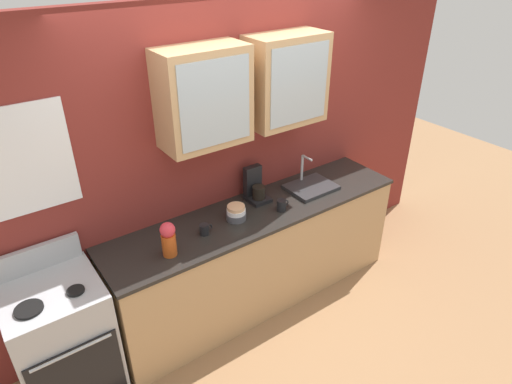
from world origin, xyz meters
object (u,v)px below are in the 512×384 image
stove_range (64,342)px  sink_faucet (311,186)px  coffee_maker (255,188)px  bowl_stack (236,213)px  cup_near_bowls (205,229)px  cup_near_sink (282,205)px  vase (168,239)px

stove_range → sink_faucet: size_ratio=2.67×
sink_faucet → coffee_maker: (-0.50, 0.14, 0.09)m
bowl_stack → coffee_maker: bearing=28.4°
cup_near_bowls → cup_near_sink: bearing=-6.2°
cup_near_sink → sink_faucet: bearing=16.9°
stove_range → bowl_stack: stove_range is taller
bowl_stack → cup_near_sink: size_ratio=1.41×
sink_faucet → vase: sink_faucet is taller
sink_faucet → bowl_stack: sink_faucet is taller
cup_near_sink → coffee_maker: 0.29m
vase → cup_near_sink: bearing=0.0°
vase → stove_range: bearing=172.3°
stove_range → cup_near_sink: (1.79, -0.11, 0.50)m
cup_near_sink → cup_near_bowls: (-0.68, 0.07, -0.01)m
cup_near_bowls → vase: bearing=-167.0°
bowl_stack → coffee_maker: coffee_maker is taller
cup_near_bowls → coffee_maker: size_ratio=0.36×
bowl_stack → stove_range: bearing=-179.9°
vase → cup_near_bowls: bearing=13.0°
sink_faucet → stove_range: bearing=-179.4°
stove_range → sink_faucet: bearing=0.6°
vase → sink_faucet: bearing=5.3°
sink_faucet → cup_near_sink: bearing=-163.1°
bowl_stack → coffee_maker: size_ratio=0.55×
sink_faucet → cup_near_bowls: sink_faucet is taller
stove_range → sink_faucet: 2.28m
bowl_stack → vase: size_ratio=0.61×
stove_range → cup_near_sink: size_ratio=9.81×
vase → cup_near_sink: 1.00m
vase → cup_near_sink: vase is taller
stove_range → cup_near_bowls: bearing=-1.7°
bowl_stack → cup_near_bowls: size_ratio=1.51×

